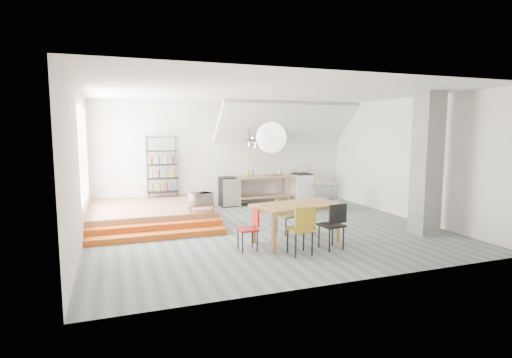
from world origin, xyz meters
name	(u,v)px	position (x,y,z in m)	size (l,w,h in m)	color
floor	(266,230)	(0.00, 0.00, 0.00)	(8.00, 8.00, 0.00)	#566164
wall_back	(226,154)	(0.00, 3.50, 1.60)	(8.00, 0.04, 3.20)	silver
wall_left	(79,168)	(-4.00, 0.00, 1.60)	(0.04, 7.00, 3.20)	silver
wall_right	(406,158)	(4.00, 0.00, 1.60)	(0.04, 7.00, 3.20)	silver
ceiling	(266,92)	(0.00, 0.00, 3.20)	(8.00, 7.00, 0.02)	white
slope_ceiling	(286,124)	(1.80, 2.90, 2.55)	(4.40, 1.80, 0.15)	white
window_pane	(84,154)	(-3.98, 1.50, 1.80)	(0.02, 2.50, 2.20)	white
platform	(150,213)	(-2.50, 2.00, 0.20)	(3.00, 3.00, 0.40)	#966A4B
step_lower	(158,236)	(-2.50, 0.05, 0.07)	(3.00, 0.35, 0.13)	#C35416
step_upper	(156,229)	(-2.50, 0.40, 0.13)	(3.00, 0.35, 0.27)	#C35416
concrete_column	(427,164)	(3.30, -1.50, 1.60)	(0.50, 0.50, 3.20)	gray
kitchen_counter	(262,185)	(1.10, 3.15, 0.63)	(1.80, 0.60, 0.91)	#966A4B
stove	(302,187)	(2.50, 3.16, 0.48)	(0.60, 0.60, 1.18)	white
pot_rack	(266,142)	(1.13, 2.92, 1.98)	(1.20, 0.50, 1.43)	#422A1A
wire_shelving	(162,165)	(-2.00, 3.20, 1.33)	(0.88, 0.38, 1.80)	black
microwave_shelf	(201,205)	(-1.40, 0.75, 0.55)	(0.60, 0.40, 0.16)	#966A4B
paper_lantern	(271,138)	(-0.41, -1.31, 2.20)	(0.60, 0.60, 0.60)	white
dining_table	(296,208)	(0.18, -1.22, 0.73)	(1.85, 1.22, 0.82)	brown
chair_mustard	(302,226)	(-0.08, -2.05, 0.56)	(0.44, 0.44, 0.94)	#9F811B
chair_black	(334,222)	(0.67, -1.93, 0.56)	(0.48, 0.48, 0.93)	black
chair_olive	(284,213)	(0.27, -0.44, 0.47)	(0.46, 0.46, 0.79)	#58612E
chair_red	(251,226)	(-0.87, -1.40, 0.49)	(0.37, 0.37, 0.81)	#AB1A18
rolling_cart	(324,193)	(2.38, 1.46, 0.52)	(0.92, 0.69, 0.81)	silver
mini_fridge	(229,192)	(0.00, 3.20, 0.45)	(0.53, 0.53, 0.91)	black
microwave	(201,199)	(-1.40, 0.75, 0.71)	(0.51, 0.35, 0.28)	beige
bowl	(275,175)	(1.51, 3.10, 0.94)	(0.21, 0.21, 0.05)	silver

